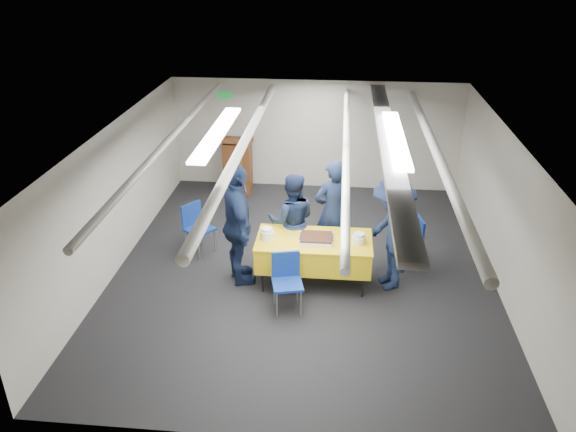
% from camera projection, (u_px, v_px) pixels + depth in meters
% --- Properties ---
extents(ground, '(7.00, 7.00, 0.00)m').
position_uv_depth(ground, '(303.00, 269.00, 9.13)').
color(ground, black).
rests_on(ground, ground).
extents(room_shell, '(6.00, 7.00, 2.30)m').
position_uv_depth(room_shell, '(313.00, 156.00, 8.69)').
color(room_shell, beige).
rests_on(room_shell, ground).
extents(serving_table, '(1.74, 0.88, 0.77)m').
position_uv_depth(serving_table, '(314.00, 251.00, 8.53)').
color(serving_table, black).
rests_on(serving_table, ground).
extents(sheet_cake, '(0.50, 0.39, 0.09)m').
position_uv_depth(sheet_cake, '(316.00, 239.00, 8.37)').
color(sheet_cake, white).
rests_on(sheet_cake, serving_table).
extents(plate_stack_left, '(0.20, 0.20, 0.18)m').
position_uv_depth(plate_stack_left, '(267.00, 234.00, 8.42)').
color(plate_stack_left, white).
rests_on(plate_stack_left, serving_table).
extents(plate_stack_right, '(0.20, 0.20, 0.16)m').
position_uv_depth(plate_stack_right, '(359.00, 239.00, 8.30)').
color(plate_stack_right, white).
rests_on(plate_stack_right, serving_table).
extents(podium, '(0.62, 0.53, 1.25)m').
position_uv_depth(podium, '(238.00, 164.00, 11.72)').
color(podium, brown).
rests_on(podium, ground).
extents(chair_near, '(0.50, 0.50, 0.87)m').
position_uv_depth(chair_near, '(287.00, 276.00, 7.95)').
color(chair_near, gray).
rests_on(chair_near, ground).
extents(chair_right, '(0.49, 0.49, 0.87)m').
position_uv_depth(chair_right, '(412.00, 238.00, 8.98)').
color(chair_right, gray).
rests_on(chair_right, ground).
extents(chair_left, '(0.59, 0.59, 0.87)m').
position_uv_depth(chair_left, '(196.00, 223.00, 9.44)').
color(chair_left, gray).
rests_on(chair_left, ground).
extents(sailor_a, '(0.76, 0.65, 1.77)m').
position_uv_depth(sailor_a, '(333.00, 212.00, 9.03)').
color(sailor_a, black).
rests_on(sailor_a, ground).
extents(sailor_b, '(0.83, 0.68, 1.59)m').
position_uv_depth(sailor_b, '(292.00, 221.00, 8.92)').
color(sailor_b, black).
rests_on(sailor_b, ground).
extents(sailor_c, '(0.84, 1.23, 1.93)m').
position_uv_depth(sailor_c, '(238.00, 225.00, 8.41)').
color(sailor_c, black).
rests_on(sailor_c, ground).
extents(sailor_d, '(0.98, 1.30, 1.78)m').
position_uv_depth(sailor_d, '(391.00, 234.00, 8.33)').
color(sailor_d, black).
rests_on(sailor_d, ground).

